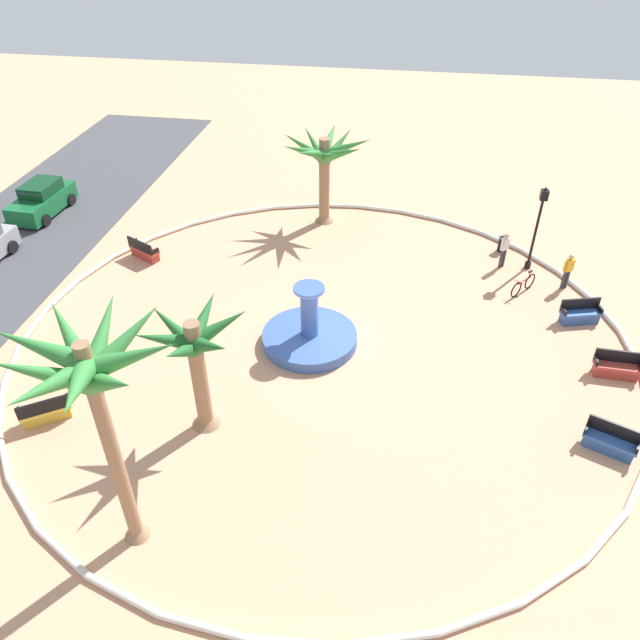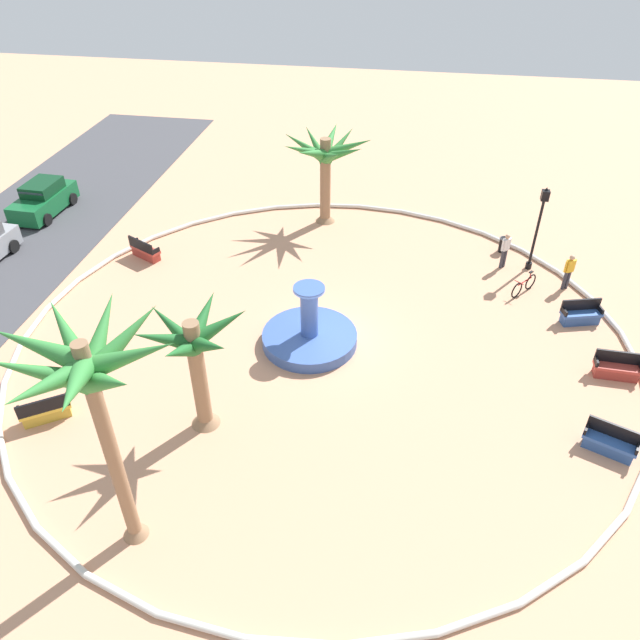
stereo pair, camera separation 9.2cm
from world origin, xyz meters
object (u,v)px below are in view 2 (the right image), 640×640
at_px(fountain, 310,336).
at_px(bench_west, 617,369).
at_px(lamppost, 539,222).
at_px(parked_car_third, 43,199).
at_px(bench_north, 580,315).
at_px(bench_southeast, 610,443).
at_px(person_cyclist_photo, 569,270).
at_px(bench_east, 46,412).
at_px(palm_tree_by_curb, 88,379).
at_px(palm_tree_near_fountain, 326,158).
at_px(trash_bin, 503,244).
at_px(palm_tree_mid_plaza, 194,351).
at_px(bench_southwest, 145,251).
at_px(bicycle_red_frame, 524,285).
at_px(person_cyclist_helmet, 505,249).

bearing_deg(fountain, bench_west, -90.32).
distance_m(lamppost, parked_car_third, 24.65).
bearing_deg(fountain, bench_north, -73.42).
xyz_separation_m(bench_southeast, lamppost, (10.79, 1.29, 1.98)).
relative_size(fountain, person_cyclist_photo, 2.19).
bearing_deg(bench_east, palm_tree_by_curb, -128.20).
bearing_deg(fountain, person_cyclist_photo, -61.37).
xyz_separation_m(palm_tree_near_fountain, lamppost, (-3.04, -9.86, -1.10)).
xyz_separation_m(bench_west, bench_north, (3.16, 0.71, 0.00)).
bearing_deg(bench_southeast, trash_bin, 10.93).
relative_size(palm_tree_mid_plaza, trash_bin, 5.97).
bearing_deg(lamppost, bench_southwest, 96.59).
xyz_separation_m(palm_tree_by_curb, lamppost, (16.06, -12.03, -3.38)).
relative_size(palm_tree_near_fountain, bench_southwest, 2.80).
bearing_deg(bench_southwest, palm_tree_near_fountain, -56.58).
distance_m(palm_tree_near_fountain, bench_north, 13.73).
bearing_deg(bench_north, trash_bin, 26.38).
distance_m(fountain, person_cyclist_photo, 11.64).
distance_m(bench_east, person_cyclist_photo, 21.09).
relative_size(palm_tree_near_fountain, person_cyclist_photo, 2.79).
bearing_deg(parked_car_third, lamppost, -93.51).
bearing_deg(trash_bin, palm_tree_mid_plaza, 141.58).
distance_m(palm_tree_near_fountain, bench_west, 16.10).
bearing_deg(bench_southeast, lamppost, 6.80).
bearing_deg(trash_bin, person_cyclist_photo, -139.35).
xyz_separation_m(bench_west, parked_car_third, (8.59, 26.82, 0.43)).
relative_size(palm_tree_mid_plaza, bicycle_red_frame, 3.21).
bearing_deg(bench_north, palm_tree_by_curb, 131.76).
height_order(bench_east, parked_car_third, parked_car_third).
bearing_deg(palm_tree_near_fountain, palm_tree_mid_plaza, 173.87).
distance_m(bench_southeast, trash_bin, 12.38).
bearing_deg(palm_tree_by_curb, bench_southeast, -68.41).
height_order(palm_tree_by_curb, bench_southeast, palm_tree_by_curb).
height_order(palm_tree_mid_plaza, person_cyclist_helmet, palm_tree_mid_plaza).
distance_m(palm_tree_mid_plaza, person_cyclist_photo, 16.56).
distance_m(bench_west, bench_north, 3.24).
xyz_separation_m(fountain, palm_tree_by_curb, (-9.04, 3.19, 5.35)).
height_order(bench_east, bench_west, same).
relative_size(bench_north, bench_southeast, 1.00).
xyz_separation_m(palm_tree_by_curb, bench_southeast, (5.27, -13.31, -5.35)).
distance_m(bench_southwest, bicycle_red_frame, 17.08).
xyz_separation_m(bench_north, person_cyclist_photo, (2.47, 0.20, 0.58)).
relative_size(palm_tree_by_curb, person_cyclist_helmet, 4.12).
xyz_separation_m(fountain, trash_bin, (8.39, -7.78, 0.04)).
distance_m(bench_north, lamppost, 4.66).
xyz_separation_m(bench_north, person_cyclist_helmet, (3.84, 2.74, 0.60)).
bearing_deg(person_cyclist_photo, bench_southeast, 179.55).
distance_m(fountain, palm_tree_by_curb, 10.97).
bearing_deg(palm_tree_mid_plaza, trash_bin, -38.42).
xyz_separation_m(bench_southeast, parked_car_third, (12.30, 25.84, 0.43)).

